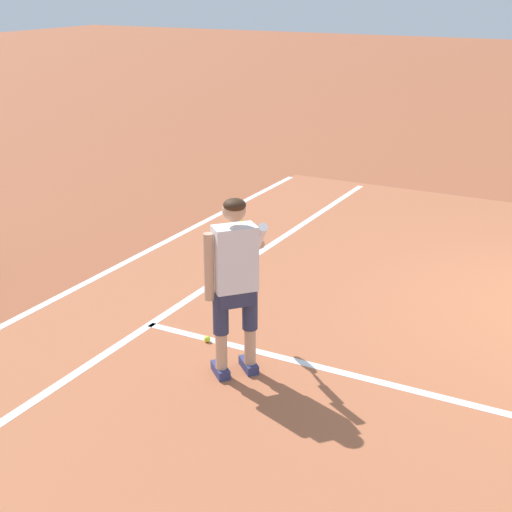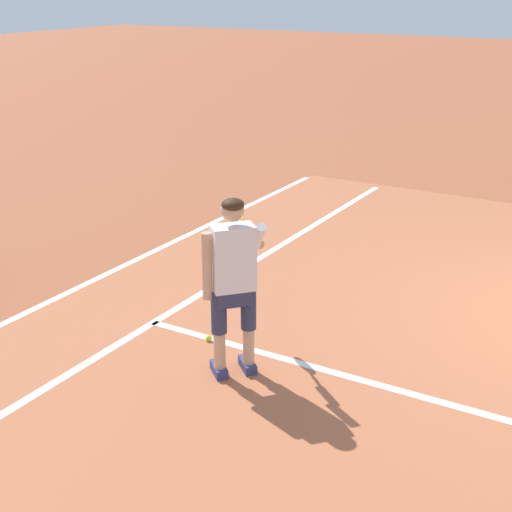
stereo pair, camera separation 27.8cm
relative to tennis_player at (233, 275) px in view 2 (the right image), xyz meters
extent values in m
cube|color=white|center=(-1.32, 1.90, -0.99)|extent=(0.10, 9.92, 0.01)
cube|color=white|center=(-2.69, 1.90, -0.99)|extent=(0.10, 9.92, 0.01)
cube|color=navy|center=(-0.11, -0.10, -0.94)|extent=(0.28, 0.27, 0.09)
cube|color=navy|center=(0.08, 0.11, -0.94)|extent=(0.28, 0.27, 0.09)
cylinder|color=tan|center=(-0.08, -0.13, -0.72)|extent=(0.11, 0.11, 0.36)
cylinder|color=#2D3351|center=(-0.08, -0.13, -0.33)|extent=(0.14, 0.14, 0.41)
cylinder|color=tan|center=(0.11, 0.08, -0.72)|extent=(0.11, 0.11, 0.36)
cylinder|color=#2D3351|center=(0.11, 0.08, -0.33)|extent=(0.14, 0.14, 0.41)
cube|color=#2D3351|center=(0.02, -0.02, -0.17)|extent=(0.38, 0.39, 0.20)
cube|color=white|center=(0.02, -0.02, 0.17)|extent=(0.42, 0.43, 0.60)
cylinder|color=tan|center=(-0.15, -0.20, 0.12)|extent=(0.09, 0.09, 0.62)
cylinder|color=white|center=(0.13, 0.23, 0.32)|extent=(0.25, 0.24, 0.29)
cylinder|color=tan|center=(0.00, 0.40, 0.18)|extent=(0.27, 0.25, 0.14)
sphere|color=tan|center=(0.01, -0.02, 0.62)|extent=(0.21, 0.21, 0.21)
ellipsoid|color=#382314|center=(0.02, -0.03, 0.67)|extent=(0.28, 0.28, 0.12)
cylinder|color=#232326|center=(-0.15, 0.56, 0.15)|extent=(0.17, 0.16, 0.03)
cylinder|color=yellow|center=(-0.27, 0.66, 0.15)|extent=(0.09, 0.08, 0.02)
torus|color=yellow|center=(-0.40, 0.79, 0.15)|extent=(0.24, 0.22, 0.30)
cylinder|color=silver|center=(-0.40, 0.79, 0.15)|extent=(0.19, 0.17, 0.25)
sphere|color=#CCE02D|center=(-0.56, 0.40, -0.96)|extent=(0.07, 0.07, 0.07)
camera|label=1|loc=(3.07, -5.36, 2.50)|focal=52.17mm
camera|label=2|loc=(3.31, -5.23, 2.50)|focal=52.17mm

